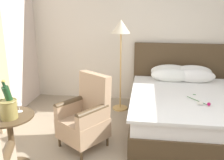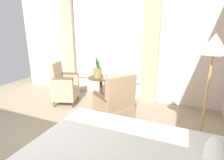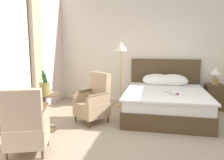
# 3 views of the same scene
# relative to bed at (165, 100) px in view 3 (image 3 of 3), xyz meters

# --- Properties ---
(ground_plane) EXTENTS (6.95, 6.95, 0.00)m
(ground_plane) POSITION_rel_bed_xyz_m (-0.24, -1.66, -0.34)
(ground_plane) COLOR gray
(wall_headboard_side) EXTENTS (5.57, 0.12, 3.16)m
(wall_headboard_side) POSITION_rel_bed_xyz_m (-0.24, 1.12, 1.24)
(wall_headboard_side) COLOR silver
(wall_headboard_side) RESTS_ON ground
(bed) EXTENTS (1.79, 2.21, 1.21)m
(bed) POSITION_rel_bed_xyz_m (0.00, 0.00, 0.00)
(bed) COLOR #4C3923
(bed) RESTS_ON ground
(nightstand) EXTENTS (0.43, 0.48, 0.61)m
(nightstand) POSITION_rel_bed_xyz_m (1.21, 0.72, -0.03)
(nightstand) COLOR #4C3923
(nightstand) RESTS_ON ground
(bedside_lamp) EXTENTS (0.28, 0.28, 0.43)m
(bedside_lamp) POSITION_rel_bed_xyz_m (1.21, 0.72, 0.56)
(bedside_lamp) COLOR olive
(bedside_lamp) RESTS_ON nightstand
(floor_lamp_brass) EXTENTS (0.33, 0.33, 1.67)m
(floor_lamp_brass) POSITION_rel_bed_xyz_m (-1.12, 0.50, 1.05)
(floor_lamp_brass) COLOR tan
(floor_lamp_brass) RESTS_ON ground
(side_table_round) EXTENTS (0.58, 0.58, 0.70)m
(side_table_round) POSITION_rel_bed_xyz_m (-2.21, -1.48, 0.06)
(side_table_round) COLOR #4C3923
(side_table_round) RESTS_ON ground
(champagne_bucket) EXTENTS (0.20, 0.20, 0.46)m
(champagne_bucket) POSITION_rel_bed_xyz_m (-2.16, -1.53, 0.50)
(champagne_bucket) COLOR olive
(champagne_bucket) RESTS_ON side_table_round
(wine_glass_near_bucket) EXTENTS (0.07, 0.07, 0.14)m
(wine_glass_near_bucket) POSITION_rel_bed_xyz_m (-2.13, -1.35, 0.46)
(wine_glass_near_bucket) COLOR white
(wine_glass_near_bucket) RESTS_ON side_table_round
(wine_glass_near_edge) EXTENTS (0.07, 0.07, 0.13)m
(wine_glass_near_edge) POSITION_rel_bed_xyz_m (-2.36, -1.57, 0.45)
(wine_glass_near_edge) COLOR white
(wine_glass_near_edge) RESTS_ON side_table_round
(snack_plate) EXTENTS (0.15, 0.15, 0.04)m
(snack_plate) POSITION_rel_bed_xyz_m (-2.35, -1.40, 0.37)
(snack_plate) COLOR white
(snack_plate) RESTS_ON side_table_round
(armchair_by_window) EXTENTS (0.78, 0.79, 1.02)m
(armchair_by_window) POSITION_rel_bed_xyz_m (-1.46, -0.83, 0.10)
(armchair_by_window) COLOR #4C3923
(armchair_by_window) RESTS_ON ground
(armchair_facing_bed) EXTENTS (0.69, 0.68, 1.00)m
(armchair_facing_bed) POSITION_rel_bed_xyz_m (-2.01, -2.36, 0.10)
(armchair_facing_bed) COLOR #4C3923
(armchair_facing_bed) RESTS_ON ground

